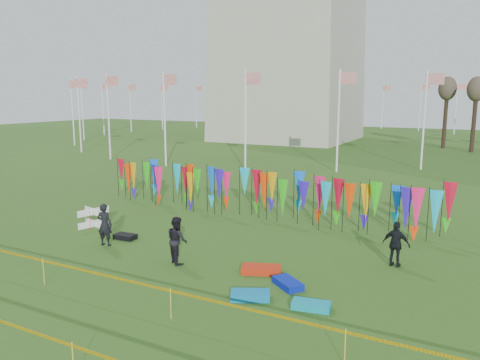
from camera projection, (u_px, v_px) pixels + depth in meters
The scene contains 13 objects.
ground at pixel (145, 267), 16.67m from camera, with size 160.00×160.00×0.00m, color #2E5317.
flagpole_ring at pixel (289, 110), 64.14m from camera, with size 57.40×56.16×8.00m.
banner_row at pixel (253, 190), 23.36m from camera, with size 18.64×0.64×2.27m.
caution_tape_near at pixel (80, 271), 14.23m from camera, with size 26.00×0.02×0.90m.
box_kite at pixel (94, 218), 21.65m from camera, with size 0.82×0.82×0.91m.
person_left at pixel (105, 225), 18.93m from camera, with size 0.64×0.47×1.75m, color black.
person_mid at pixel (177, 240), 16.96m from camera, with size 0.84×0.52×1.73m, color black.
person_right at pixel (396, 244), 16.59m from camera, with size 0.97×0.55×1.66m, color black.
kite_bag_turquoise at pixel (250, 295), 14.04m from camera, with size 1.17×0.58×0.23m, color #0C7FC1.
kite_bag_blue at pixel (288, 283), 14.94m from camera, with size 1.09×0.57×0.23m, color #0B1FB6.
kite_bag_red at pixel (261, 270), 16.10m from camera, with size 1.36×0.62×0.25m, color red.
kite_bag_black at pixel (125, 237), 19.91m from camera, with size 0.91×0.53×0.21m, color black.
kite_bag_teal at pixel (311, 305), 13.40m from camera, with size 1.09×0.52×0.21m, color #0D9CBB.
Camera 1 is at (10.41, -12.42, 6.04)m, focal length 35.00 mm.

